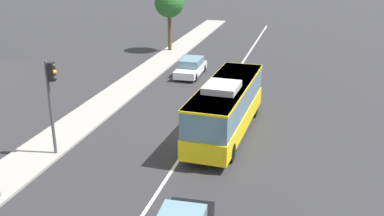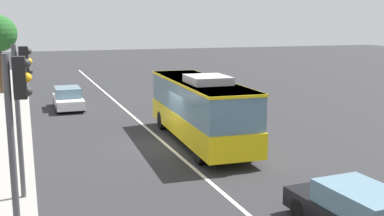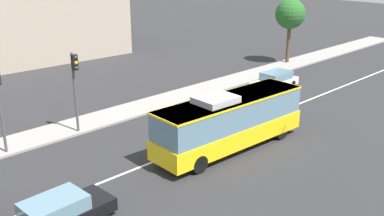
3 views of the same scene
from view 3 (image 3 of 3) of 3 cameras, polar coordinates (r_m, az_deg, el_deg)
name	(u,v)px [view 3 (image 3 of 3)]	position (r m, az deg, el deg)	size (l,w,h in m)	color
ground_plane	(209,140)	(27.68, 2.14, -4.05)	(160.00, 160.00, 0.00)	#28282B
sidewalk_kerb	(135,109)	(32.94, -7.27, -0.15)	(80.00, 2.75, 0.14)	gray
lane_centre_line	(209,140)	(27.68, 2.14, -4.04)	(76.00, 0.16, 0.01)	silver
transit_bus	(230,120)	(25.91, 4.83, -1.48)	(10.10, 2.95, 3.46)	yellow
sedan_white	(275,81)	(38.08, 10.46, 3.42)	(4.50, 1.82, 1.46)	white
sedan_black	(59,214)	(19.88, -16.54, -12.70)	(4.58, 2.00, 1.46)	black
traffic_light_near_corner	(75,79)	(28.33, -14.60, 3.53)	(0.33, 0.62, 5.20)	#47474C
street_tree_kerbside_left	(290,14)	(46.50, 12.35, 11.51)	(2.98, 2.98, 6.50)	#4C3823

